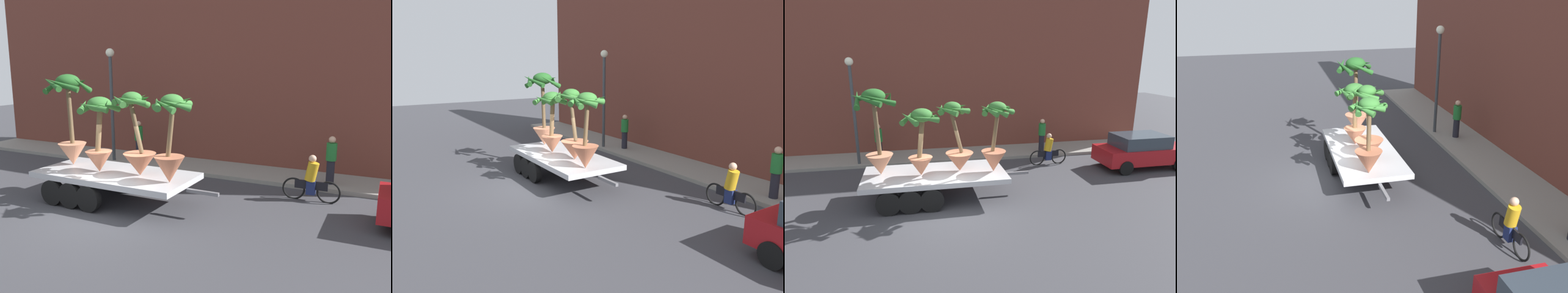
{
  "view_description": "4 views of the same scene",
  "coord_description": "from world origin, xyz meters",
  "views": [
    {
      "loc": [
        7.39,
        -9.01,
        4.34
      ],
      "look_at": [
        1.92,
        2.14,
        1.82
      ],
      "focal_mm": 37.63,
      "sensor_mm": 36.0,
      "label": 1
    },
    {
      "loc": [
        12.34,
        -5.81,
        4.57
      ],
      "look_at": [
        1.48,
        1.09,
        1.65
      ],
      "focal_mm": 35.69,
      "sensor_mm": 36.0,
      "label": 2
    },
    {
      "loc": [
        -0.99,
        -10.29,
        5.13
      ],
      "look_at": [
        1.41,
        1.73,
        1.69
      ],
      "focal_mm": 30.49,
      "sensor_mm": 36.0,
      "label": 3
    },
    {
      "loc": [
        13.55,
        -1.97,
        6.75
      ],
      "look_at": [
        0.99,
        1.14,
        1.59
      ],
      "focal_mm": 38.24,
      "sensor_mm": 36.0,
      "label": 4
    }
  ],
  "objects": [
    {
      "name": "ground_plane",
      "position": [
        0.0,
        0.0,
        0.0
      ],
      "size": [
        60.0,
        60.0,
        0.0
      ],
      "primitive_type": "plane",
      "color": "#38383D"
    },
    {
      "name": "sidewalk",
      "position": [
        0.0,
        6.1,
        0.07
      ],
      "size": [
        24.0,
        2.2,
        0.15
      ],
      "primitive_type": "cube",
      "color": "gray",
      "rests_on": "ground"
    },
    {
      "name": "building_facade",
      "position": [
        0.0,
        7.8,
        4.66
      ],
      "size": [
        24.0,
        1.2,
        9.32
      ],
      "primitive_type": "cube",
      "color": "brown",
      "rests_on": "ground"
    },
    {
      "name": "flatbed_trailer",
      "position": [
        -0.62,
        1.09,
        0.75
      ],
      "size": [
        6.06,
        2.37,
        0.98
      ],
      "color": "#B7BABF",
      "rests_on": "ground"
    },
    {
      "name": "potted_palm_rear",
      "position": [
        -0.83,
        0.93,
        2.19
      ],
      "size": [
        1.36,
        1.47,
        2.37
      ],
      "color": "#C17251",
      "rests_on": "flatbed_trailer"
    },
    {
      "name": "potted_palm_middle",
      "position": [
        -2.29,
        1.27,
        2.45
      ],
      "size": [
        1.51,
        1.49,
        3.03
      ],
      "color": "tan",
      "rests_on": "flatbed_trailer"
    },
    {
      "name": "potted_palm_front",
      "position": [
        1.77,
        0.83,
        2.12
      ],
      "size": [
        1.3,
        1.21,
        2.55
      ],
      "color": "#B26647",
      "rests_on": "flatbed_trailer"
    },
    {
      "name": "potted_palm_extra",
      "position": [
        0.45,
        1.13,
        1.97
      ],
      "size": [
        1.39,
        1.3,
        2.54
      ],
      "color": "#B26647",
      "rests_on": "flatbed_trailer"
    },
    {
      "name": "cyclist",
      "position": [
        5.17,
        3.93,
        0.67
      ],
      "size": [
        1.84,
        0.35,
        1.54
      ],
      "color": "black",
      "rests_on": "ground"
    },
    {
      "name": "pedestrian_near_gate",
      "position": [
        5.5,
        5.67,
        1.04
      ],
      "size": [
        0.36,
        0.36,
        1.71
      ],
      "color": "black",
      "rests_on": "sidewalk"
    },
    {
      "name": "pedestrian_far_left",
      "position": [
        -2.77,
        5.97,
        1.04
      ],
      "size": [
        0.36,
        0.36,
        1.71
      ],
      "color": "black",
      "rests_on": "sidewalk"
    },
    {
      "name": "street_lamp",
      "position": [
        -3.66,
        5.3,
        3.23
      ],
      "size": [
        0.36,
        0.36,
        4.83
      ],
      "color": "#383D42",
      "rests_on": "sidewalk"
    }
  ]
}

